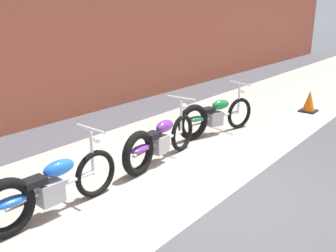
{
  "coord_description": "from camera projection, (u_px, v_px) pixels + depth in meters",
  "views": [
    {
      "loc": [
        -4.24,
        -2.31,
        2.55
      ],
      "look_at": [
        0.21,
        1.25,
        0.75
      ],
      "focal_mm": 40.25,
      "sensor_mm": 36.0,
      "label": 1
    }
  ],
  "objects": [
    {
      "name": "motorcycle_purple",
      "position": [
        157.0,
        142.0,
        6.28
      ],
      "size": [
        2.01,
        0.58,
        1.03
      ],
      "rotation": [
        0.0,
        0.0,
        0.08
      ],
      "color": "black",
      "rests_on": "ground"
    },
    {
      "name": "ground_plane",
      "position": [
        228.0,
        197.0,
        5.3
      ],
      "size": [
        80.0,
        80.0,
        0.0
      ],
      "primitive_type": "plane",
      "color": "#47474C"
    },
    {
      "name": "motorcycle_green",
      "position": [
        212.0,
        117.0,
        7.75
      ],
      "size": [
        1.96,
        0.79,
        1.03
      ],
      "rotation": [
        0.0,
        0.0,
        -0.28
      ],
      "color": "black",
      "rests_on": "ground"
    },
    {
      "name": "sidewalk_slab",
      "position": [
        137.0,
        166.0,
        6.34
      ],
      "size": [
        36.0,
        3.5,
        0.01
      ],
      "primitive_type": "cube",
      "color": "#9E998E",
      "rests_on": "ground"
    },
    {
      "name": "traffic_cone",
      "position": [
        309.0,
        102.0,
        9.55
      ],
      "size": [
        0.4,
        0.4,
        0.55
      ],
      "color": "orange",
      "rests_on": "ground"
    },
    {
      "name": "motorcycle_blue",
      "position": [
        44.0,
        190.0,
        4.63
      ],
      "size": [
        2.01,
        0.58,
        1.03
      ],
      "rotation": [
        0.0,
        0.0,
        -0.03
      ],
      "color": "black",
      "rests_on": "ground"
    }
  ]
}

